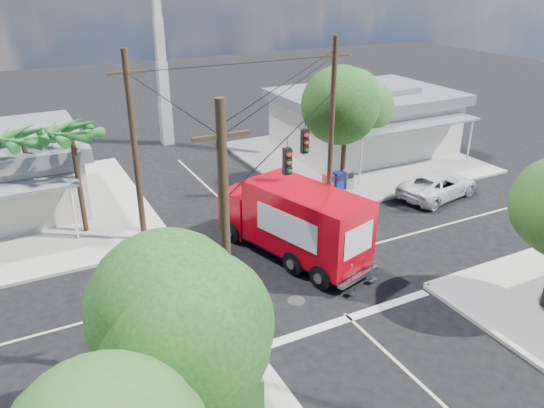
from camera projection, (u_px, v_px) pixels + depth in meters
ground at (293, 266)px, 23.31m from camera, size 120.00×120.00×0.00m
sidewalk_ne at (352, 157)px, 36.69m from camera, size 14.12×14.12×0.14m
sidewalk_nw at (8, 219)px, 27.55m from camera, size 14.12×14.12×0.14m
road_markings at (310, 282)px, 22.11m from camera, size 32.00×32.00×0.01m
building_ne at (364, 119)px, 37.34m from camera, size 11.80×10.20×4.50m
radio_tower at (162, 67)px, 37.48m from camera, size 0.80×0.80×17.00m
tree_sw_front at (195, 322)px, 12.49m from camera, size 3.88×3.78×6.03m
tree_ne_front at (347, 109)px, 29.90m from camera, size 4.21×4.14×6.66m
tree_ne_back at (360, 106)px, 33.01m from camera, size 3.77×3.66×5.82m
palm_nw_front at (71, 134)px, 24.21m from camera, size 3.01×3.08×5.59m
palm_nw_back at (23, 140)px, 24.74m from camera, size 3.01×3.08×5.19m
utility_poles at (243, 160)px, 22.06m from camera, size 12.00×10.68×9.00m
picket_fence at (152, 398)px, 15.21m from camera, size 5.94×0.06×1.00m
vending_boxes at (338, 181)px, 30.80m from camera, size 1.90×0.50×1.10m
delivery_truck at (294, 221)px, 23.46m from camera, size 4.41×8.20×3.41m
parked_car at (438, 185)px, 30.14m from camera, size 5.55×3.35×1.44m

